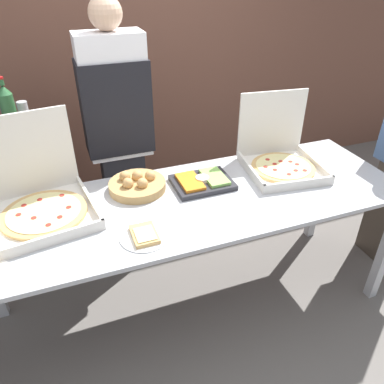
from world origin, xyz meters
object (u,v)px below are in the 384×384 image
object	(u,v)px
pizza_box_near_left	(40,198)
veggie_tray	(202,182)
pizza_box_far_right	(280,156)
person_server_vest	(118,130)
paper_plate_front_right	(145,235)
soda_can_silver	(23,111)
soda_bottle	(8,106)
bread_basket	(137,184)

from	to	relation	value
pizza_box_near_left	veggie_tray	world-z (taller)	pizza_box_near_left
pizza_box_far_right	person_server_vest	bearing A→B (deg)	157.85
pizza_box_near_left	paper_plate_front_right	world-z (taller)	pizza_box_near_left
paper_plate_front_right	soda_can_silver	size ratio (longest dim) A/B	1.97
soda_bottle	soda_can_silver	size ratio (longest dim) A/B	2.54
veggie_tray	bread_basket	size ratio (longest dim) A/B	1.05
pizza_box_near_left	soda_can_silver	xyz separation A→B (m)	(-0.03, 0.75, 0.22)
bread_basket	soda_bottle	distance (m)	0.94
soda_bottle	pizza_box_far_right	bearing A→B (deg)	-22.91
veggie_tray	soda_bottle	size ratio (longest dim) A/B	1.10
pizza_box_near_left	pizza_box_far_right	size ratio (longest dim) A/B	1.12
soda_can_silver	soda_bottle	bearing A→B (deg)	-123.36
bread_basket	soda_can_silver	distance (m)	0.95
pizza_box_far_right	soda_bottle	world-z (taller)	soda_bottle
paper_plate_front_right	soda_bottle	distance (m)	1.24
pizza_box_near_left	soda_bottle	size ratio (longest dim) A/B	1.84
veggie_tray	bread_basket	world-z (taller)	bread_basket
pizza_box_near_left	person_server_vest	distance (m)	0.73
paper_plate_front_right	soda_can_silver	distance (m)	1.29
paper_plate_front_right	veggie_tray	size ratio (longest dim) A/B	0.70
paper_plate_front_right	veggie_tray	world-z (taller)	veggie_tray
pizza_box_far_right	soda_can_silver	xyz separation A→B (m)	(-1.48, 0.77, 0.23)
paper_plate_front_right	bread_basket	distance (m)	0.45
pizza_box_near_left	bread_basket	bearing A→B (deg)	-3.55
veggie_tray	paper_plate_front_right	bearing A→B (deg)	-141.22
pizza_box_far_right	bread_basket	bearing A→B (deg)	-176.48
pizza_box_far_right	person_server_vest	xyz separation A→B (m)	(-0.92, 0.51, 0.11)
pizza_box_near_left	pizza_box_far_right	world-z (taller)	pizza_box_near_left
pizza_box_far_right	pizza_box_near_left	bearing A→B (deg)	-173.42
bread_basket	person_server_vest	xyz separation A→B (m)	(-0.00, 0.46, 0.16)
pizza_box_far_right	soda_can_silver	bearing A→B (deg)	159.65
soda_can_silver	person_server_vest	bearing A→B (deg)	-24.24
veggie_tray	person_server_vest	size ratio (longest dim) A/B	0.19
pizza_box_near_left	veggie_tray	bearing A→B (deg)	-11.00
paper_plate_front_right	bread_basket	size ratio (longest dim) A/B	0.74
veggie_tray	bread_basket	bearing A→B (deg)	167.15
soda_can_silver	pizza_box_far_right	bearing A→B (deg)	-27.35
bread_basket	soda_can_silver	bearing A→B (deg)	128.36
paper_plate_front_right	person_server_vest	xyz separation A→B (m)	(0.07, 0.90, 0.18)
veggie_tray	person_server_vest	xyz separation A→B (m)	(-0.38, 0.54, 0.17)
pizza_box_far_right	person_server_vest	world-z (taller)	person_server_vest
veggie_tray	soda_can_silver	bearing A→B (deg)	139.65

